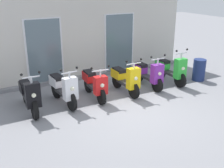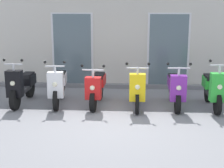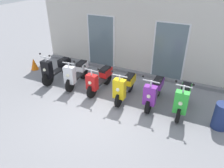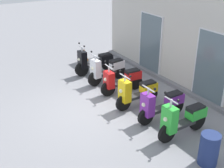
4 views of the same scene
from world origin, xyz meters
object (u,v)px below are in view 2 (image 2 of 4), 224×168
(scooter_red, at_px, (97,88))
(scooter_black, at_px, (22,86))
(scooter_purple, at_px, (175,89))
(scooter_white, at_px, (58,85))
(scooter_yellow, at_px, (137,88))
(scooter_green, at_px, (213,89))

(scooter_red, bearing_deg, scooter_black, 179.22)
(scooter_red, distance_m, scooter_purple, 2.02)
(scooter_black, xyz_separation_m, scooter_white, (0.97, -0.03, 0.03))
(scooter_yellow, bearing_deg, scooter_white, 176.06)
(scooter_green, bearing_deg, scooter_black, 178.63)
(scooter_yellow, bearing_deg, scooter_purple, 7.99)
(scooter_red, height_order, scooter_purple, scooter_purple)
(scooter_yellow, height_order, scooter_green, scooter_green)
(scooter_black, height_order, scooter_yellow, scooter_black)
(scooter_red, distance_m, scooter_yellow, 1.05)
(scooter_black, xyz_separation_m, scooter_red, (1.97, -0.03, -0.01))
(scooter_black, bearing_deg, scooter_green, -1.37)
(scooter_black, relative_size, scooter_green, 1.06)
(scooter_red, bearing_deg, scooter_white, -179.79)
(scooter_red, bearing_deg, scooter_purple, -0.18)
(scooter_black, distance_m, scooter_red, 1.97)
(scooter_green, bearing_deg, scooter_yellow, -178.40)
(scooter_white, height_order, scooter_purple, scooter_white)
(scooter_black, bearing_deg, scooter_red, -0.78)
(scooter_red, xyz_separation_m, scooter_purple, (2.02, -0.01, 0.01))
(scooter_red, xyz_separation_m, scooter_yellow, (1.04, -0.14, 0.03))
(scooter_purple, height_order, scooter_green, scooter_green)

